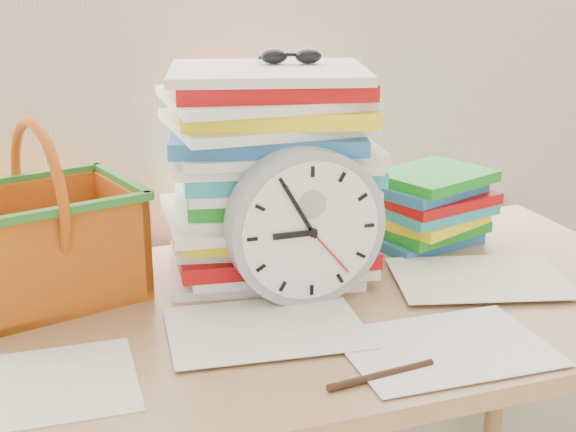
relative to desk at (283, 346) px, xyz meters
name	(u,v)px	position (x,y,z in m)	size (l,w,h in m)	color
desk	(283,346)	(0.00, 0.00, 0.00)	(1.40, 0.70, 0.75)	#9C7149
paper_stack	(268,172)	(0.03, 0.17, 0.26)	(0.37, 0.30, 0.37)	white
clock	(306,226)	(0.04, 0.01, 0.21)	(0.26, 0.26, 0.05)	#969AA3
sunglasses	(291,56)	(0.08, 0.18, 0.46)	(0.12, 0.10, 0.03)	black
book_stack	(427,209)	(0.37, 0.19, 0.15)	(0.25, 0.19, 0.15)	white
basket	(41,213)	(-0.36, 0.17, 0.22)	(0.30, 0.23, 0.30)	#D46314
pen	(381,375)	(0.05, -0.27, 0.08)	(0.01, 0.01, 0.17)	black
scattered_papers	(283,302)	(0.00, 0.00, 0.08)	(1.26, 0.42, 0.02)	white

